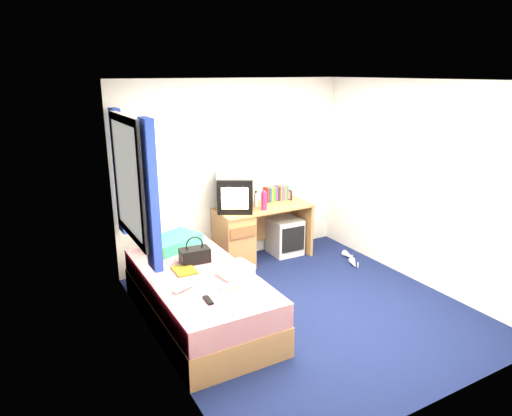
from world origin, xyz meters
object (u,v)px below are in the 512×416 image
pillow (173,242)px  magazine (184,270)px  bed (199,298)px  vcr (235,174)px  crt_tv (236,194)px  picture_frame (289,195)px  white_heels (351,260)px  storage_cube (285,236)px  pink_water_bottle (264,201)px  handbag (195,255)px  water_bottle (184,287)px  remote_control (208,300)px  colour_swatch_fan (230,287)px  towel (235,270)px  desk (245,234)px  aerosol_can (256,199)px

pillow → magazine: (-0.12, -0.66, -0.06)m
bed → vcr: size_ratio=4.30×
crt_tv → picture_frame: crt_tv is taller
white_heels → storage_cube: bearing=130.0°
storage_cube → crt_tv: crt_tv is taller
pillow → pink_water_bottle: 1.34m
bed → white_heels: bearing=9.6°
vcr → handbag: 1.39m
storage_cube → water_bottle: bearing=-143.4°
pillow → remote_control: 1.38m
handbag → pink_water_bottle: bearing=33.3°
magazine → colour_swatch_fan: size_ratio=1.27×
pink_water_bottle → towel: size_ratio=0.75×
bed → desk: desk is taller
bed → towel: size_ratio=6.46×
handbag → remote_control: handbag is taller
pillow → water_bottle: (-0.27, -1.06, -0.03)m
remote_control → white_heels: bearing=24.2°
storage_cube → magazine: magazine is taller
vcr → aerosol_can: 0.50m
bed → towel: towel is taller
storage_cube → pink_water_bottle: 0.77m
aerosol_can → handbag: size_ratio=0.60×
desk → vcr: 0.84m
crt_tv → colour_swatch_fan: (-0.85, -1.56, -0.42)m
desk → white_heels: bearing=-29.8°
water_bottle → vcr: bearing=48.1°
pillow → storage_cube: pillow is taller
towel → water_bottle: (-0.57, -0.07, -0.02)m
magazine → aerosol_can: bearing=36.2°
vcr → handbag: (-0.92, -0.84, -0.61)m
magazine → white_heels: magazine is taller
pillow → white_heels: 2.45m
desk → picture_frame: picture_frame is taller
handbag → colour_swatch_fan: size_ratio=1.46×
vcr → crt_tv: bearing=-90.9°
desk → storage_cube: size_ratio=2.56×
handbag → remote_control: bearing=-100.1°
pillow → storage_cube: (1.74, 0.34, -0.35)m
storage_cube → white_heels: bearing=-48.1°
picture_frame → white_heels: size_ratio=0.30×
desk → storage_cube: desk is taller
magazine → vcr: bearing=42.4°
picture_frame → colour_swatch_fan: picture_frame is taller
desk → pink_water_bottle: size_ratio=5.61×
desk → white_heels: (1.25, -0.71, -0.37)m
desk → vcr: bearing=178.3°
vcr → white_heels: (1.37, -0.72, -1.19)m
white_heels → vcr: bearing=152.4°
white_heels → colour_swatch_fan: bearing=-159.3°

